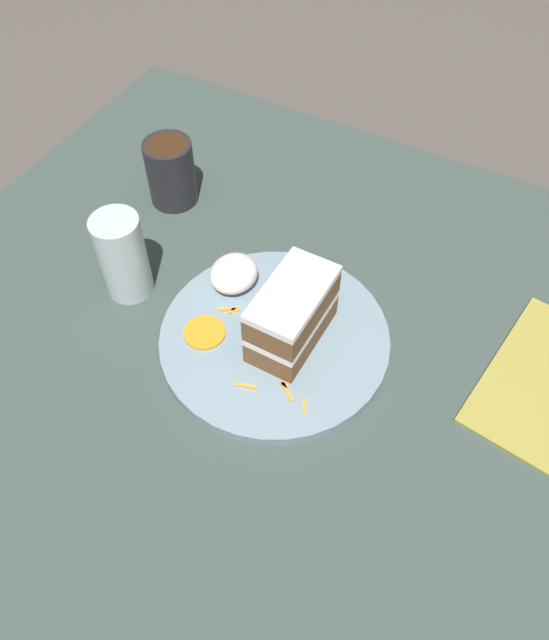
{
  "coord_description": "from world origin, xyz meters",
  "views": [
    {
      "loc": [
        0.34,
        0.17,
        0.67
      ],
      "look_at": [
        -0.06,
        -0.04,
        0.08
      ],
      "focal_mm": 35.0,
      "sensor_mm": 36.0,
      "label": 1
    }
  ],
  "objects_px": {
    "orange_garnish": "(205,333)",
    "coffee_mug": "(171,170)",
    "drinking_glass": "(124,261)",
    "plate": "(274,339)",
    "cream_dollop": "(234,273)",
    "cake_slice": "(292,314)"
  },
  "relations": [
    {
      "from": "plate",
      "to": "orange_garnish",
      "type": "xyz_separation_m",
      "value": [
        0.04,
        -0.08,
        0.01
      ]
    },
    {
      "from": "orange_garnish",
      "to": "drinking_glass",
      "type": "relative_size",
      "value": 0.43
    },
    {
      "from": "plate",
      "to": "cake_slice",
      "type": "xyz_separation_m",
      "value": [
        -0.01,
        0.02,
        0.05
      ]
    },
    {
      "from": "orange_garnish",
      "to": "coffee_mug",
      "type": "height_order",
      "value": "coffee_mug"
    },
    {
      "from": "plate",
      "to": "drinking_glass",
      "type": "xyz_separation_m",
      "value": [
        0.01,
        -0.21,
        0.04
      ]
    },
    {
      "from": "drinking_glass",
      "to": "coffee_mug",
      "type": "xyz_separation_m",
      "value": [
        -0.18,
        -0.05,
        0.0
      ]
    },
    {
      "from": "plate",
      "to": "orange_garnish",
      "type": "relative_size",
      "value": 5.5
    },
    {
      "from": "cake_slice",
      "to": "plate",
      "type": "bearing_deg",
      "value": -155.73
    },
    {
      "from": "cake_slice",
      "to": "drinking_glass",
      "type": "xyz_separation_m",
      "value": [
        0.02,
        -0.23,
        -0.01
      ]
    },
    {
      "from": "drinking_glass",
      "to": "coffee_mug",
      "type": "height_order",
      "value": "drinking_glass"
    },
    {
      "from": "cream_dollop",
      "to": "orange_garnish",
      "type": "bearing_deg",
      "value": 6.36
    },
    {
      "from": "cream_dollop",
      "to": "drinking_glass",
      "type": "bearing_deg",
      "value": -63.75
    },
    {
      "from": "cream_dollop",
      "to": "orange_garnish",
      "type": "distance_m",
      "value": 0.09
    },
    {
      "from": "orange_garnish",
      "to": "coffee_mug",
      "type": "xyz_separation_m",
      "value": [
        -0.2,
        -0.18,
        0.04
      ]
    },
    {
      "from": "plate",
      "to": "cream_dollop",
      "type": "bearing_deg",
      "value": -119.95
    },
    {
      "from": "cake_slice",
      "to": "coffee_mug",
      "type": "distance_m",
      "value": 0.32
    },
    {
      "from": "cream_dollop",
      "to": "coffee_mug",
      "type": "height_order",
      "value": "coffee_mug"
    },
    {
      "from": "cake_slice",
      "to": "cream_dollop",
      "type": "height_order",
      "value": "cake_slice"
    },
    {
      "from": "drinking_glass",
      "to": "plate",
      "type": "bearing_deg",
      "value": 93.12
    },
    {
      "from": "coffee_mug",
      "to": "cream_dollop",
      "type": "bearing_deg",
      "value": 56.6
    },
    {
      "from": "plate",
      "to": "drinking_glass",
      "type": "relative_size",
      "value": 2.36
    },
    {
      "from": "cream_dollop",
      "to": "coffee_mug",
      "type": "relative_size",
      "value": 0.69
    }
  ]
}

